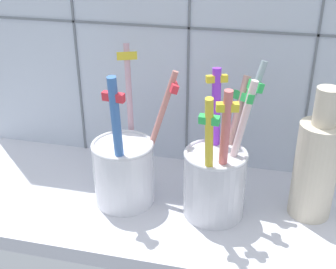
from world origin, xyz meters
The scene contains 5 objects.
counter_slab centered at (0.00, 0.00, 1.00)cm, with size 64.00×22.00×2.00cm, color silver.
tile_wall_back centered at (0.00, 12.00, 22.50)cm, with size 64.00×2.20×45.00cm.
toothbrush_cup_left centered at (-5.60, -0.68, 6.72)cm, with size 10.18×11.74×18.49cm.
toothbrush_cup_right centered at (5.83, -0.64, 7.20)cm, with size 8.66×10.54×18.38cm.
ceramic_vase centered at (17.11, 1.95, 8.73)cm, with size 5.04×5.04×16.33cm.
Camera 1 is at (10.61, -45.41, 35.54)cm, focal length 47.62 mm.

